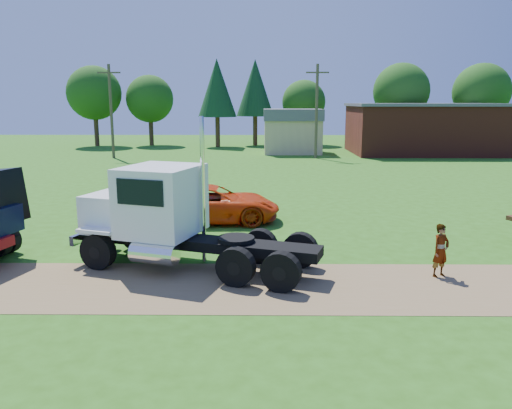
{
  "coord_description": "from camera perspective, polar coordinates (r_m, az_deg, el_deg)",
  "views": [
    {
      "loc": [
        0.62,
        -14.22,
        5.46
      ],
      "look_at": [
        0.43,
        4.48,
        1.6
      ],
      "focal_mm": 35.0,
      "sensor_mm": 36.0,
      "label": 1
    }
  ],
  "objects": [
    {
      "name": "tan_shed",
      "position": [
        54.41,
        4.19,
        8.44
      ],
      "size": [
        6.2,
        5.4,
        4.7
      ],
      "color": "tan",
      "rests_on": "ground"
    },
    {
      "name": "utility_poles",
      "position": [
        49.52,
        6.94,
        10.72
      ],
      "size": [
        42.2,
        0.28,
        9.0
      ],
      "color": "#433526",
      "rests_on": "ground"
    },
    {
      "name": "tree_row",
      "position": [
        63.05,
        3.35,
        12.57
      ],
      "size": [
        53.77,
        9.6,
        10.65
      ],
      "color": "#312314",
      "rests_on": "ground"
    },
    {
      "name": "spectator_b",
      "position": [
        24.54,
        -12.03,
        0.59
      ],
      "size": [
        1.05,
        1.01,
        1.71
      ],
      "primitive_type": "imported",
      "rotation": [
        0.0,
        0.0,
        3.77
      ],
      "color": "#999999",
      "rests_on": "ground"
    },
    {
      "name": "orange_pickup",
      "position": [
        23.06,
        -4.97,
        0.09
      ],
      "size": [
        6.29,
        3.19,
        1.7
      ],
      "primitive_type": "imported",
      "rotation": [
        0.0,
        0.0,
        1.63
      ],
      "color": "red",
      "rests_on": "ground"
    },
    {
      "name": "spectator_a",
      "position": [
        16.83,
        20.36,
        -4.96
      ],
      "size": [
        0.74,
        0.66,
        1.71
      ],
      "primitive_type": "imported",
      "rotation": [
        0.0,
        0.0,
        0.51
      ],
      "color": "#999999",
      "rests_on": "ground"
    },
    {
      "name": "dirt_track",
      "position": [
        15.24,
        -1.82,
        -9.31
      ],
      "size": [
        120.0,
        4.2,
        0.01
      ],
      "primitive_type": "cube",
      "color": "brown",
      "rests_on": "ground"
    },
    {
      "name": "ground",
      "position": [
        15.24,
        -1.82,
        -9.33
      ],
      "size": [
        140.0,
        140.0,
        0.0
      ],
      "primitive_type": "plane",
      "color": "#2A5713",
      "rests_on": "ground"
    },
    {
      "name": "white_semi_tractor",
      "position": [
        17.03,
        -10.45,
        -1.27
      ],
      "size": [
        8.42,
        4.98,
        5.0
      ],
      "rotation": [
        0.0,
        0.0,
        -0.32
      ],
      "color": "black",
      "rests_on": "ground"
    },
    {
      "name": "brick_building",
      "position": [
        57.0,
        18.53,
        8.26
      ],
      "size": [
        15.4,
        10.4,
        5.3
      ],
      "color": "maroon",
      "rests_on": "ground"
    }
  ]
}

